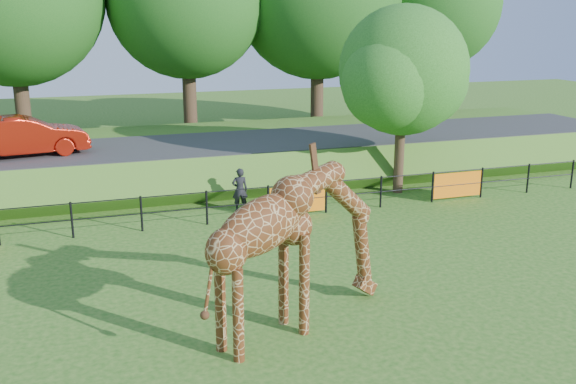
% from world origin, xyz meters
% --- Properties ---
extents(ground, '(90.00, 90.00, 0.00)m').
position_xyz_m(ground, '(0.00, 0.00, 0.00)').
color(ground, '#235C17').
rests_on(ground, ground).
extents(giraffe, '(4.73, 2.76, 3.42)m').
position_xyz_m(giraffe, '(0.46, 0.64, 1.71)').
color(giraffe, '#512810').
rests_on(giraffe, ground).
extents(perimeter_fence, '(28.07, 0.10, 1.10)m').
position_xyz_m(perimeter_fence, '(0.00, 8.00, 0.55)').
color(perimeter_fence, black).
rests_on(perimeter_fence, ground).
extents(embankment, '(40.00, 9.00, 1.30)m').
position_xyz_m(embankment, '(0.00, 15.50, 0.65)').
color(embankment, '#235C17').
rests_on(embankment, ground).
extents(road, '(40.00, 5.00, 0.12)m').
position_xyz_m(road, '(0.00, 14.00, 1.36)').
color(road, '#28282A').
rests_on(road, embankment).
extents(car_red, '(4.57, 2.23, 1.44)m').
position_xyz_m(car_red, '(-5.46, 13.68, 2.14)').
color(car_red, '#9F190B').
rests_on(car_red, road).
extents(visitor, '(0.56, 0.39, 1.46)m').
position_xyz_m(visitor, '(1.35, 9.12, 0.73)').
color(visitor, black).
rests_on(visitor, ground).
extents(tree_east, '(5.40, 4.71, 6.76)m').
position_xyz_m(tree_east, '(7.60, 9.63, 4.28)').
color(tree_east, '#2F2015').
rests_on(tree_east, ground).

